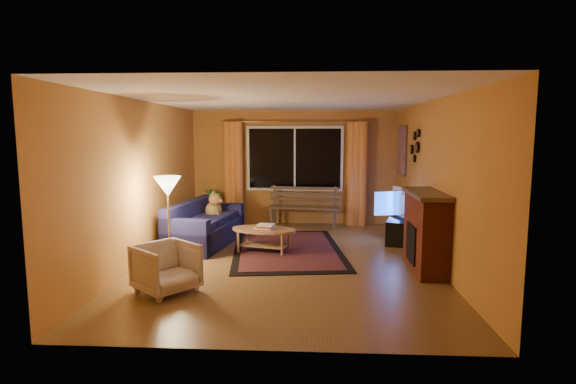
# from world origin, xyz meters

# --- Properties ---
(floor) EXTENTS (4.50, 6.00, 0.02)m
(floor) POSITION_xyz_m (0.00, 0.00, -0.01)
(floor) COLOR brown
(floor) RESTS_ON ground
(ceiling) EXTENTS (4.50, 6.00, 0.02)m
(ceiling) POSITION_xyz_m (0.00, 0.00, 2.51)
(ceiling) COLOR white
(ceiling) RESTS_ON ground
(wall_back) EXTENTS (4.50, 0.02, 2.50)m
(wall_back) POSITION_xyz_m (0.00, 3.01, 1.25)
(wall_back) COLOR #BF8038
(wall_back) RESTS_ON ground
(wall_left) EXTENTS (0.02, 6.00, 2.50)m
(wall_left) POSITION_xyz_m (-2.26, 0.00, 1.25)
(wall_left) COLOR #BF8038
(wall_left) RESTS_ON ground
(wall_right) EXTENTS (0.02, 6.00, 2.50)m
(wall_right) POSITION_xyz_m (2.26, 0.00, 1.25)
(wall_right) COLOR #BF8038
(wall_right) RESTS_ON ground
(window) EXTENTS (2.00, 0.02, 1.30)m
(window) POSITION_xyz_m (0.00, 2.94, 1.45)
(window) COLOR black
(window) RESTS_ON wall_back
(curtain_rod) EXTENTS (3.20, 0.03, 0.03)m
(curtain_rod) POSITION_xyz_m (0.00, 2.90, 2.25)
(curtain_rod) COLOR #BF8C3F
(curtain_rod) RESTS_ON wall_back
(curtain_left) EXTENTS (0.36, 0.36, 2.24)m
(curtain_left) POSITION_xyz_m (-1.35, 2.88, 1.12)
(curtain_left) COLOR orange
(curtain_left) RESTS_ON ground
(curtain_right) EXTENTS (0.36, 0.36, 2.24)m
(curtain_right) POSITION_xyz_m (1.35, 2.88, 1.12)
(curtain_right) COLOR orange
(curtain_right) RESTS_ON ground
(bench) EXTENTS (1.51, 0.59, 0.44)m
(bench) POSITION_xyz_m (0.20, 2.50, 0.22)
(bench) COLOR #453627
(bench) RESTS_ON ground
(potted_plant) EXTENTS (0.57, 0.57, 0.80)m
(potted_plant) POSITION_xyz_m (-1.76, 2.51, 0.40)
(potted_plant) COLOR #235B1E
(potted_plant) RESTS_ON ground
(sofa) EXTENTS (1.13, 2.03, 0.78)m
(sofa) POSITION_xyz_m (-1.52, 0.95, 0.39)
(sofa) COLOR #15163E
(sofa) RESTS_ON ground
(dog) EXTENTS (0.42, 0.53, 0.53)m
(dog) POSITION_xyz_m (-1.47, 1.38, 0.65)
(dog) COLOR olive
(dog) RESTS_ON sofa
(armchair) EXTENTS (0.90, 0.91, 0.68)m
(armchair) POSITION_xyz_m (-1.43, -1.52, 0.34)
(armchair) COLOR beige
(armchair) RESTS_ON ground
(floor_lamp) EXTENTS (0.29, 0.29, 1.34)m
(floor_lamp) POSITION_xyz_m (-1.76, -0.35, 0.67)
(floor_lamp) COLOR #BF8C3F
(floor_lamp) RESTS_ON ground
(rug) EXTENTS (2.15, 3.07, 0.02)m
(rug) POSITION_xyz_m (-0.03, 0.66, 0.01)
(rug) COLOR maroon
(rug) RESTS_ON ground
(coffee_table) EXTENTS (1.34, 1.34, 0.40)m
(coffee_table) POSITION_xyz_m (-0.42, 0.48, 0.20)
(coffee_table) COLOR #9E774D
(coffee_table) RESTS_ON ground
(tv_console) EXTENTS (0.64, 1.11, 0.44)m
(tv_console) POSITION_xyz_m (2.00, 1.40, 0.22)
(tv_console) COLOR black
(tv_console) RESTS_ON ground
(television) EXTENTS (0.36, 0.95, 0.55)m
(television) POSITION_xyz_m (2.00, 1.40, 0.71)
(television) COLOR black
(television) RESTS_ON tv_console
(fireplace) EXTENTS (0.40, 1.20, 1.10)m
(fireplace) POSITION_xyz_m (2.05, -0.40, 0.55)
(fireplace) COLOR maroon
(fireplace) RESTS_ON ground
(mirror_cluster) EXTENTS (0.06, 0.60, 0.56)m
(mirror_cluster) POSITION_xyz_m (2.21, 1.30, 1.80)
(mirror_cluster) COLOR black
(mirror_cluster) RESTS_ON wall_right
(painting) EXTENTS (0.04, 0.76, 0.96)m
(painting) POSITION_xyz_m (2.22, 2.45, 1.65)
(painting) COLOR orange
(painting) RESTS_ON wall_right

